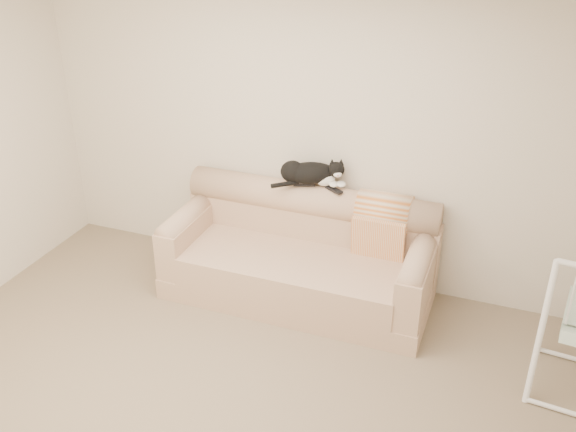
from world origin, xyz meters
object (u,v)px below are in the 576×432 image
object	(u,v)px
sofa	(301,256)
tuxedo_cat	(310,173)
remote_b	(334,190)
remote_a	(304,184)

from	to	relation	value
sofa	tuxedo_cat	bearing A→B (deg)	91.43
sofa	tuxedo_cat	size ratio (longest dim) A/B	3.76
tuxedo_cat	remote_b	bearing A→B (deg)	-5.96
remote_a	sofa	bearing A→B (deg)	-76.25
sofa	remote_b	xyz separation A→B (m)	(0.21, 0.21, 0.56)
sofa	tuxedo_cat	world-z (taller)	tuxedo_cat
sofa	remote_b	bearing A→B (deg)	45.33
remote_b	tuxedo_cat	xyz separation A→B (m)	(-0.21, 0.02, 0.10)
remote_a	tuxedo_cat	distance (m)	0.11
sofa	remote_a	xyz separation A→B (m)	(-0.05, 0.22, 0.56)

